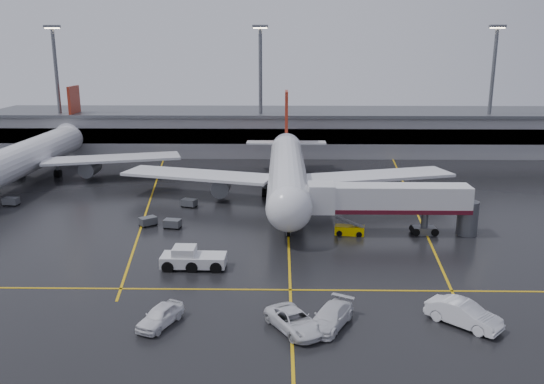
{
  "coord_description": "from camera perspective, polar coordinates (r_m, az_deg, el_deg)",
  "views": [
    {
      "loc": [
        -0.86,
        -68.99,
        21.44
      ],
      "look_at": [
        -2.0,
        -2.0,
        4.0
      ],
      "focal_mm": 36.96,
      "sensor_mm": 36.0,
      "label": 1
    }
  ],
  "objects": [
    {
      "name": "terminal",
      "position": [
        118.17,
        1.39,
        6.26
      ],
      "size": [
        122.0,
        19.0,
        8.6
      ],
      "color": "gray",
      "rests_on": "ground"
    },
    {
      "name": "apron_line_stop",
      "position": [
        51.65,
        1.87,
        -9.93
      ],
      "size": [
        60.0,
        0.25,
        0.02
      ],
      "primitive_type": "cube",
      "color": "gold",
      "rests_on": "ground"
    },
    {
      "name": "light_mast_left",
      "position": [
        119.64,
        -21.03,
        10.3
      ],
      "size": [
        3.0,
        1.2,
        25.45
      ],
      "color": "#595B60",
      "rests_on": "ground"
    },
    {
      "name": "light_mast_mid",
      "position": [
        111.28,
        -1.18,
        11.0
      ],
      "size": [
        3.0,
        1.2,
        25.45
      ],
      "color": "#595B60",
      "rests_on": "ground"
    },
    {
      "name": "service_van_a",
      "position": [
        44.61,
        2.29,
        -12.99
      ],
      "size": [
        5.18,
        6.25,
        1.59
      ],
      "primitive_type": "imported",
      "rotation": [
        0.0,
        0.0,
        0.54
      ],
      "color": "silver",
      "rests_on": "ground"
    },
    {
      "name": "jet_bridge",
      "position": [
        66.6,
        11.96,
        -0.98
      ],
      "size": [
        19.9,
        3.4,
        6.05
      ],
      "color": "silver",
      "rests_on": "ground"
    },
    {
      "name": "baggage_cart_c",
      "position": [
        77.87,
        -8.44,
        -1.07
      ],
      "size": [
        2.33,
        1.92,
        1.12
      ],
      "color": "#595B60",
      "rests_on": "ground"
    },
    {
      "name": "service_van_c",
      "position": [
        47.71,
        18.93,
        -11.65
      ],
      "size": [
        5.73,
        5.58,
        1.95
      ],
      "primitive_type": "imported",
      "rotation": [
        0.0,
        0.0,
        0.81
      ],
      "color": "white",
      "rests_on": "ground"
    },
    {
      "name": "baggage_cart_a",
      "position": [
        69.19,
        -10.11,
        -3.15
      ],
      "size": [
        2.21,
        1.65,
        1.12
      ],
      "color": "#595B60",
      "rests_on": "ground"
    },
    {
      "name": "pushback_tractor",
      "position": [
        56.7,
        -8.16,
        -6.79
      ],
      "size": [
        6.45,
        2.87,
        2.28
      ],
      "color": "silver",
      "rests_on": "ground"
    },
    {
      "name": "ground",
      "position": [
        72.25,
        1.61,
        -2.68
      ],
      "size": [
        220.0,
        220.0,
        0.0
      ],
      "primitive_type": "plane",
      "color": "black",
      "rests_on": "ground"
    },
    {
      "name": "baggage_cart_b",
      "position": [
        70.69,
        -12.52,
        -2.89
      ],
      "size": [
        2.37,
        2.27,
        1.12
      ],
      "color": "#595B60",
      "rests_on": "ground"
    },
    {
      "name": "apron_line_left",
      "position": [
        84.05,
        -12.22,
        -0.52
      ],
      "size": [
        9.99,
        69.35,
        0.02
      ],
      "primitive_type": "cube",
      "rotation": [
        0.0,
        0.0,
        0.14
      ],
      "color": "gold",
      "rests_on": "ground"
    },
    {
      "name": "light_mast_right",
      "position": [
        118.47,
        21.51,
        10.23
      ],
      "size": [
        3.0,
        1.2,
        25.45
      ],
      "color": "#595B60",
      "rests_on": "ground"
    },
    {
      "name": "service_van_d",
      "position": [
        46.18,
        -11.32,
        -12.25
      ],
      "size": [
        3.6,
        5.11,
        1.61
      ],
      "primitive_type": "imported",
      "rotation": [
        0.0,
        0.0,
        -0.4
      ],
      "color": "white",
      "rests_on": "ground"
    },
    {
      "name": "baggage_cart_e",
      "position": [
        85.85,
        -25.04,
        -0.84
      ],
      "size": [
        2.1,
        1.46,
        1.12
      ],
      "color": "#595B60",
      "rests_on": "ground"
    },
    {
      "name": "second_airliner",
      "position": [
        101.06,
        -23.11,
        3.6
      ],
      "size": [
        48.8,
        45.6,
        14.1
      ],
      "color": "silver",
      "rests_on": "ground"
    },
    {
      "name": "apron_line_centre",
      "position": [
        72.24,
        1.61,
        -2.67
      ],
      "size": [
        0.25,
        90.0,
        0.02
      ],
      "primitive_type": "cube",
      "color": "gold",
      "rests_on": "ground"
    },
    {
      "name": "service_van_b",
      "position": [
        45.39,
        5.99,
        -12.52
      ],
      "size": [
        4.61,
        6.04,
        1.63
      ],
      "primitive_type": "imported",
      "rotation": [
        0.0,
        0.0,
        -0.48
      ],
      "color": "silver",
      "rests_on": "ground"
    },
    {
      "name": "belt_loader",
      "position": [
        66.54,
        7.9,
        -3.86
      ],
      "size": [
        3.61,
        2.08,
        2.17
      ],
      "color": "#ECC102",
      "rests_on": "ground"
    },
    {
      "name": "main_airliner",
      "position": [
        80.55,
        1.57,
        2.23
      ],
      "size": [
        48.8,
        45.6,
        14.1
      ],
      "color": "silver",
      "rests_on": "ground"
    },
    {
      "name": "apron_line_right",
      "position": [
        83.99,
        13.92,
        -0.63
      ],
      "size": [
        7.57,
        69.64,
        0.02
      ],
      "primitive_type": "cube",
      "rotation": [
        0.0,
        0.0,
        -0.1
      ],
      "color": "gold",
      "rests_on": "ground"
    }
  ]
}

